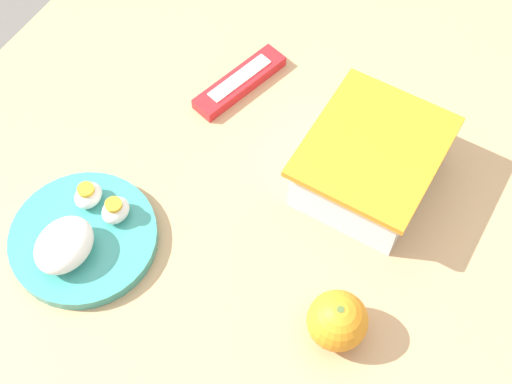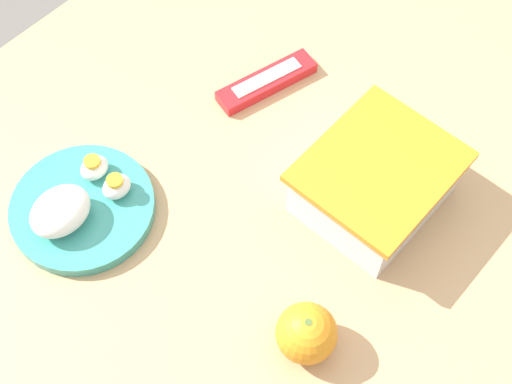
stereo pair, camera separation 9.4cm
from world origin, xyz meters
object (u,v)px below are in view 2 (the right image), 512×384
(orange_fruit, at_px, (306,333))
(candy_bar, at_px, (267,82))
(food_container, at_px, (375,185))
(rice_plate, at_px, (79,206))

(orange_fruit, height_order, candy_bar, orange_fruit)
(food_container, xyz_separation_m, orange_fruit, (0.22, 0.06, -0.00))
(candy_bar, bearing_deg, rice_plate, -7.06)
(orange_fruit, relative_size, rice_plate, 0.38)
(food_container, relative_size, orange_fruit, 2.64)
(orange_fruit, distance_m, rice_plate, 0.35)
(food_container, height_order, candy_bar, food_container)
(orange_fruit, xyz_separation_m, candy_bar, (-0.27, -0.30, -0.03))
(orange_fruit, bearing_deg, food_container, -164.07)
(food_container, distance_m, rice_plate, 0.39)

